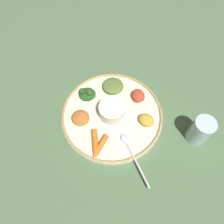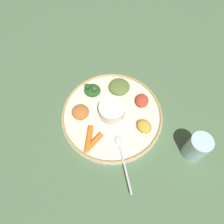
% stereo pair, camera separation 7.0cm
% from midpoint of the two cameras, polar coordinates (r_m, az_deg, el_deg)
% --- Properties ---
extents(ground_plane, '(2.40, 2.40, 0.00)m').
position_cam_midpoint_polar(ground_plane, '(0.73, 2.74, -1.44)').
color(ground_plane, '#4C6B47').
extents(platter, '(0.34, 0.34, 0.02)m').
position_cam_midpoint_polar(platter, '(0.72, 2.77, -1.14)').
color(platter, beige).
rests_on(platter, ground_plane).
extents(platter_rim, '(0.34, 0.34, 0.01)m').
position_cam_midpoint_polar(platter_rim, '(0.71, 2.81, -0.72)').
color(platter_rim, tan).
rests_on(platter_rim, platter).
extents(center_bowl, '(0.09, 0.09, 0.05)m').
position_cam_midpoint_polar(center_bowl, '(0.69, 2.89, 0.20)').
color(center_bowl, silver).
rests_on(center_bowl, platter).
extents(spoon, '(0.05, 0.18, 0.01)m').
position_cam_midpoint_polar(spoon, '(0.66, 5.77, -11.55)').
color(spoon, silver).
rests_on(spoon, platter).
extents(greens_pile, '(0.08, 0.08, 0.04)m').
position_cam_midpoint_polar(greens_pile, '(0.75, -2.73, 5.78)').
color(greens_pile, '#23511E').
rests_on(greens_pile, platter).
extents(carrot_near_spoon, '(0.06, 0.09, 0.02)m').
position_cam_midpoint_polar(carrot_near_spoon, '(0.67, -3.29, -7.61)').
color(carrot_near_spoon, orange).
rests_on(carrot_near_spoon, platter).
extents(carrot_outer, '(0.08, 0.05, 0.02)m').
position_cam_midpoint_polar(carrot_outer, '(0.67, -2.15, -8.64)').
color(carrot_outer, orange).
rests_on(carrot_outer, platter).
extents(mound_lentil_yellow, '(0.05, 0.06, 0.03)m').
position_cam_midpoint_polar(mound_lentil_yellow, '(0.70, 11.56, -4.07)').
color(mound_lentil_yellow, gold).
rests_on(mound_lentil_yellow, platter).
extents(mound_collards, '(0.10, 0.10, 0.02)m').
position_cam_midpoint_polar(mound_collards, '(0.77, 4.60, 6.63)').
color(mound_collards, '#567033').
rests_on(mound_collards, platter).
extents(mound_berbere_red, '(0.06, 0.07, 0.03)m').
position_cam_midpoint_polar(mound_berbere_red, '(0.74, 10.71, 2.91)').
color(mound_berbere_red, '#B73D28').
rests_on(mound_berbere_red, platter).
extents(mound_chickpea, '(0.07, 0.07, 0.03)m').
position_cam_midpoint_polar(mound_chickpea, '(0.71, -5.75, -0.24)').
color(mound_chickpea, '#B2662D').
rests_on(mound_chickpea, platter).
extents(drinking_glass, '(0.06, 0.06, 0.10)m').
position_cam_midpoint_polar(drinking_glass, '(0.70, 24.40, -9.16)').
color(drinking_glass, silver).
rests_on(drinking_glass, ground_plane).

